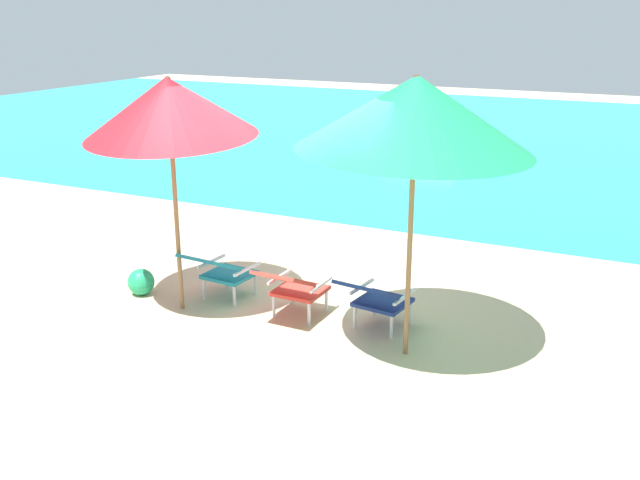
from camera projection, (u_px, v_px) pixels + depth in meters
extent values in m
plane|color=#CCB78E|center=(416.00, 223.00, 11.34)|extent=(40.00, 40.00, 0.00)
cube|color=#28B2B7|center=(519.00, 139.00, 18.58)|extent=(40.00, 18.00, 0.01)
cylinder|color=yellow|center=(418.00, 166.00, 14.92)|extent=(1.60, 0.18, 0.18)
cube|color=teal|center=(230.00, 275.00, 8.38)|extent=(0.56, 0.54, 0.04)
cube|color=teal|center=(209.00, 262.00, 8.00)|extent=(0.56, 0.56, 0.27)
cylinder|color=silver|center=(226.00, 278.00, 8.70)|extent=(0.04, 0.04, 0.26)
cylinder|color=silver|center=(256.00, 284.00, 8.49)|extent=(0.04, 0.04, 0.26)
cylinder|color=silver|center=(204.00, 289.00, 8.36)|extent=(0.04, 0.04, 0.26)
cylinder|color=silver|center=(234.00, 296.00, 8.15)|extent=(0.04, 0.04, 0.26)
cube|color=silver|center=(212.00, 261.00, 8.47)|extent=(0.07, 0.50, 0.03)
cube|color=silver|center=(247.00, 269.00, 8.22)|extent=(0.07, 0.50, 0.03)
cube|color=red|center=(300.00, 291.00, 7.91)|extent=(0.53, 0.51, 0.04)
cube|color=red|center=(283.00, 279.00, 7.51)|extent=(0.53, 0.53, 0.27)
cylinder|color=silver|center=(292.00, 293.00, 8.22)|extent=(0.04, 0.04, 0.26)
cylinder|color=silver|center=(326.00, 300.00, 8.04)|extent=(0.04, 0.04, 0.26)
cylinder|color=silver|center=(274.00, 306.00, 7.87)|extent=(0.04, 0.04, 0.26)
cylinder|color=silver|center=(309.00, 314.00, 7.68)|extent=(0.04, 0.04, 0.26)
cube|color=silver|center=(280.00, 277.00, 7.98)|extent=(0.04, 0.50, 0.03)
cube|color=silver|center=(321.00, 285.00, 7.76)|extent=(0.04, 0.50, 0.03)
cube|color=navy|center=(383.00, 302.00, 7.60)|extent=(0.58, 0.56, 0.04)
cube|color=navy|center=(366.00, 289.00, 7.23)|extent=(0.58, 0.58, 0.27)
cylinder|color=silver|center=(374.00, 304.00, 7.93)|extent=(0.04, 0.04, 0.26)
cylinder|color=silver|center=(410.00, 313.00, 7.70)|extent=(0.04, 0.04, 0.26)
cylinder|color=silver|center=(355.00, 317.00, 7.59)|extent=(0.04, 0.04, 0.26)
cylinder|color=silver|center=(391.00, 327.00, 7.37)|extent=(0.04, 0.04, 0.26)
cube|color=silver|center=(362.00, 287.00, 7.70)|extent=(0.09, 0.50, 0.03)
cube|color=silver|center=(405.00, 297.00, 7.43)|extent=(0.09, 0.50, 0.03)
cylinder|color=olive|center=(177.00, 224.00, 7.84)|extent=(0.05, 0.05, 2.00)
cone|color=red|center=(169.00, 107.00, 7.44)|extent=(1.98, 2.01, 0.75)
sphere|color=#4C3823|center=(167.00, 79.00, 7.35)|extent=(0.07, 0.07, 0.07)
cylinder|color=olive|center=(409.00, 255.00, 6.76)|extent=(0.05, 0.05, 2.07)
cone|color=#1E9E60|center=(415.00, 113.00, 6.35)|extent=(2.37, 2.35, 0.74)
sphere|color=#4C3823|center=(417.00, 78.00, 6.25)|extent=(0.07, 0.07, 0.07)
sphere|color=#1E9E60|center=(141.00, 282.00, 8.49)|extent=(0.32, 0.32, 0.32)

